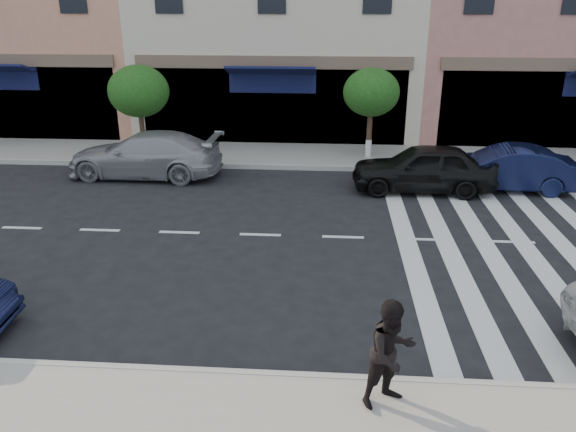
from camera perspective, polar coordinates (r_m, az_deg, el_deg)
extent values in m
plane|color=black|center=(10.13, -5.53, -10.94)|extent=(120.00, 120.00, 0.00)
cube|color=gray|center=(20.20, -0.49, 6.19)|extent=(60.00, 3.00, 0.15)
cylinder|color=#473323|center=(20.79, -14.57, 8.42)|extent=(0.18, 0.18, 1.60)
cylinder|color=silver|center=(20.90, -14.45, 7.10)|extent=(0.20, 0.20, 0.60)
ellipsoid|color=#194213|center=(20.54, -14.94, 12.16)|extent=(2.10, 2.10, 1.79)
cylinder|color=#473323|center=(19.77, 8.25, 8.40)|extent=(0.18, 0.18, 1.71)
cylinder|color=silver|center=(19.90, 8.16, 6.85)|extent=(0.20, 0.20, 0.60)
ellipsoid|color=#194213|center=(19.50, 8.46, 12.33)|extent=(1.90, 1.90, 1.62)
imported|color=black|center=(7.88, 10.48, -13.56)|extent=(0.97, 0.92, 1.58)
imported|color=gray|center=(18.47, -14.34, 6.07)|extent=(4.93, 2.17, 1.41)
imported|color=black|center=(16.96, 13.58, 4.77)|extent=(4.15, 1.73, 1.40)
imported|color=black|center=(17.85, 21.22, 4.55)|extent=(4.03, 1.65, 1.30)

